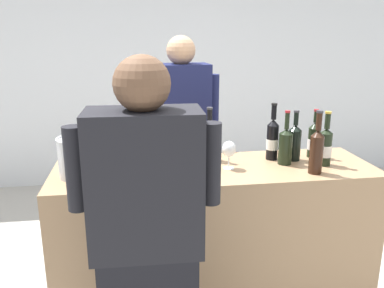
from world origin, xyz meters
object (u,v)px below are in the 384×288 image
wine_bottle_4 (314,140)px  wine_bottle_5 (295,141)px  wine_bottle_6 (317,149)px  wine_bottle_2 (272,139)px  wine_bottle_0 (325,146)px  wine_bottle_7 (286,145)px  wine_glass (229,150)px  person_guest (148,265)px  wine_bottle_1 (174,143)px  wine_bottle_3 (209,141)px  person_server (182,161)px  ice_bucket (80,156)px

wine_bottle_4 → wine_bottle_5: wine_bottle_5 is taller
wine_bottle_5 → wine_bottle_6: bearing=-84.0°
wine_bottle_5 → wine_bottle_2: bearing=163.6°
wine_bottle_0 → wine_bottle_6: (-0.12, -0.13, 0.02)m
wine_bottle_4 → wine_bottle_7: (-0.23, -0.11, 0.01)m
wine_bottle_5 → wine_glass: size_ratio=1.89×
wine_bottle_5 → person_guest: person_guest is taller
wine_bottle_1 → wine_bottle_3: bearing=-2.6°
wine_glass → wine_bottle_6: bearing=-17.5°
wine_bottle_3 → wine_bottle_5: 0.53m
wine_bottle_6 → wine_bottle_7: bearing=121.2°
wine_glass → person_server: person_server is taller
wine_bottle_7 → person_guest: (-0.86, -0.68, -0.30)m
wine_bottle_0 → wine_bottle_7: (-0.23, 0.05, 0.00)m
wine_bottle_4 → wine_bottle_1: bearing=177.1°
wine_bottle_7 → person_server: size_ratio=0.19×
ice_bucket → wine_bottle_7: bearing=1.5°
wine_bottle_3 → wine_bottle_4: wine_bottle_3 is taller
wine_bottle_0 → person_guest: 1.28m
wine_bottle_5 → wine_glass: 0.45m
wine_glass → wine_bottle_2: bearing=24.0°
wine_bottle_1 → person_server: (0.10, 0.43, -0.26)m
wine_bottle_0 → wine_bottle_4: bearing=87.8°
wine_bottle_3 → ice_bucket: wine_bottle_3 is taller
wine_bottle_5 → wine_bottle_7: bearing=-141.8°
wine_bottle_1 → person_guest: bearing=-103.7°
wine_bottle_7 → wine_glass: (-0.35, -0.03, -0.00)m
wine_bottle_6 → wine_bottle_3: bearing=149.2°
wine_bottle_7 → ice_bucket: size_ratio=1.37×
ice_bucket → wine_bottle_5: bearing=4.3°
wine_bottle_3 → person_server: (-0.12, 0.44, -0.27)m
wine_bottle_2 → person_server: bearing=136.3°
wine_bottle_4 → person_server: 0.96m
wine_bottle_0 → person_guest: bearing=-149.9°
wine_bottle_3 → wine_bottle_0: bearing=-16.8°
ice_bucket → person_server: person_server is taller
wine_bottle_1 → wine_bottle_3: 0.22m
wine_bottle_5 → person_guest: (-0.94, -0.75, -0.30)m
wine_bottle_0 → person_server: 1.05m
person_server → person_guest: (-0.30, -1.27, -0.04)m
wine_bottle_1 → person_server: size_ratio=0.18×
wine_bottle_6 → wine_bottle_7: (-0.11, 0.18, -0.02)m
ice_bucket → person_server: (0.64, 0.62, -0.26)m
wine_bottle_2 → wine_glass: bearing=-156.0°
wine_bottle_4 → ice_bucket: (-1.42, -0.14, 0.00)m
wine_bottle_0 → wine_bottle_6: 0.17m
wine_bottle_4 → person_server: (-0.79, 0.48, -0.26)m
person_server → wine_bottle_3: bearing=-75.1°
wine_bottle_7 → person_guest: person_guest is taller
wine_bottle_3 → ice_bucket: (-0.76, -0.18, -0.01)m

